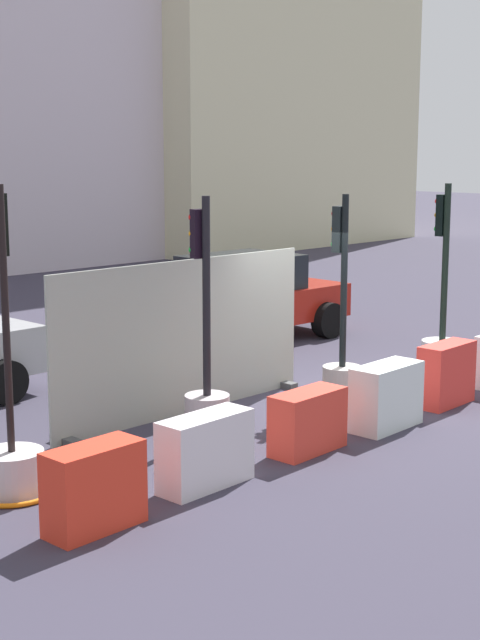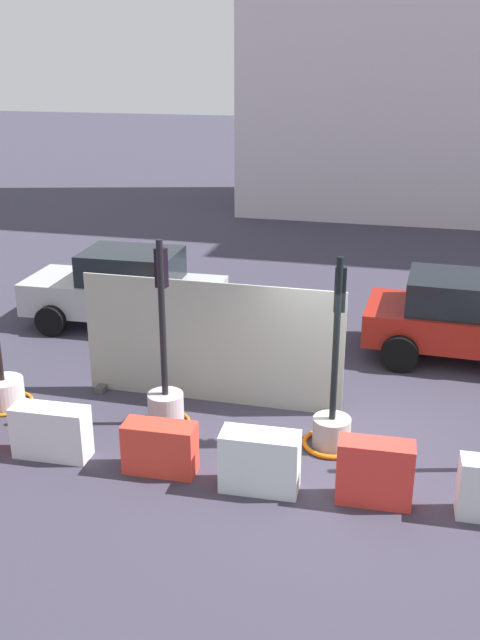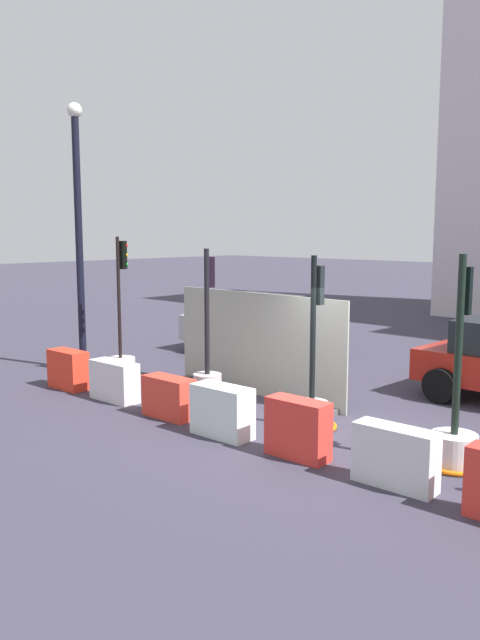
{
  "view_description": "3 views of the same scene",
  "coord_description": "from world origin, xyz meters",
  "px_view_note": "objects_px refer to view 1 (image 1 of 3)",
  "views": [
    {
      "loc": [
        -10.86,
        -8.38,
        3.71
      ],
      "look_at": [
        -1.91,
        0.49,
        1.4
      ],
      "focal_mm": 52.7,
      "sensor_mm": 36.0,
      "label": 1
    },
    {
      "loc": [
        0.99,
        -9.65,
        5.77
      ],
      "look_at": [
        -1.58,
        0.69,
        1.78
      ],
      "focal_mm": 40.3,
      "sensor_mm": 36.0,
      "label": 2
    },
    {
      "loc": [
        6.5,
        -8.53,
        3.45
      ],
      "look_at": [
        -2.17,
        0.67,
        1.68
      ],
      "focal_mm": 35.31,
      "sensor_mm": 36.0,
      "label": 3
    }
  ],
  "objects_px": {
    "traffic_light_0": "(12,453)",
    "traffic_light_1": "(206,393)",
    "car_red_compact": "(246,297)",
    "construction_barrier_0": "(94,488)",
    "construction_barrier_4": "(446,374)",
    "construction_barrier_2": "(308,422)",
    "traffic_light_3": "(442,342)",
    "construction_barrier_1": "(205,451)",
    "traffic_light_2": "(342,365)",
    "construction_barrier_3": "(386,396)"
  },
  "relations": [
    {
      "from": "traffic_light_3",
      "to": "car_red_compact",
      "type": "xyz_separation_m",
      "value": [
        -0.53,
        4.14,
        0.38
      ]
    },
    {
      "from": "traffic_light_0",
      "to": "construction_barrier_2",
      "type": "xyz_separation_m",
      "value": [
        3.36,
        -1.35,
        -0.07
      ]
    },
    {
      "from": "traffic_light_3",
      "to": "construction_barrier_4",
      "type": "bearing_deg",
      "value": -145.65
    },
    {
      "from": "construction_barrier_0",
      "to": "construction_barrier_3",
      "type": "relative_size",
      "value": 0.92
    },
    {
      "from": "traffic_light_2",
      "to": "construction_barrier_2",
      "type": "xyz_separation_m",
      "value": [
        -2.33,
        -1.33,
        -0.12
      ]
    },
    {
      "from": "construction_barrier_2",
      "to": "car_red_compact",
      "type": "height_order",
      "value": "car_red_compact"
    },
    {
      "from": "traffic_light_1",
      "to": "construction_barrier_1",
      "type": "xyz_separation_m",
      "value": [
        -1.33,
        -1.39,
        -0.16
      ]
    },
    {
      "from": "traffic_light_2",
      "to": "construction_barrier_1",
      "type": "bearing_deg",
      "value": -161.93
    },
    {
      "from": "construction_barrier_1",
      "to": "traffic_light_3",
      "type": "bearing_deg",
      "value": 10.76
    },
    {
      "from": "construction_barrier_0",
      "to": "car_red_compact",
      "type": "xyz_separation_m",
      "value": [
        7.78,
        5.52,
        0.42
      ]
    },
    {
      "from": "traffic_light_0",
      "to": "construction_barrier_2",
      "type": "bearing_deg",
      "value": -21.92
    },
    {
      "from": "construction_barrier_0",
      "to": "car_red_compact",
      "type": "bearing_deg",
      "value": 35.33
    },
    {
      "from": "construction_barrier_0",
      "to": "construction_barrier_4",
      "type": "xyz_separation_m",
      "value": [
        6.4,
        0.07,
        0.03
      ]
    },
    {
      "from": "traffic_light_0",
      "to": "traffic_light_3",
      "type": "xyz_separation_m",
      "value": [
        8.34,
        -0.07,
        0.02
      ]
    },
    {
      "from": "traffic_light_0",
      "to": "traffic_light_1",
      "type": "relative_size",
      "value": 1.07
    },
    {
      "from": "construction_barrier_1",
      "to": "construction_barrier_4",
      "type": "relative_size",
      "value": 1.14
    },
    {
      "from": "traffic_light_0",
      "to": "construction_barrier_0",
      "type": "bearing_deg",
      "value": -88.77
    },
    {
      "from": "traffic_light_1",
      "to": "construction_barrier_1",
      "type": "distance_m",
      "value": 1.93
    },
    {
      "from": "construction_barrier_3",
      "to": "traffic_light_3",
      "type": "bearing_deg",
      "value": 21.57
    },
    {
      "from": "traffic_light_3",
      "to": "construction_barrier_2",
      "type": "xyz_separation_m",
      "value": [
        -4.99,
        -1.28,
        -0.09
      ]
    },
    {
      "from": "traffic_light_0",
      "to": "traffic_light_1",
      "type": "height_order",
      "value": "traffic_light_0"
    },
    {
      "from": "traffic_light_1",
      "to": "traffic_light_3",
      "type": "distance_m",
      "value": 5.4
    },
    {
      "from": "construction_barrier_1",
      "to": "traffic_light_1",
      "type": "bearing_deg",
      "value": 46.35
    },
    {
      "from": "construction_barrier_1",
      "to": "car_red_compact",
      "type": "height_order",
      "value": "car_red_compact"
    },
    {
      "from": "traffic_light_1",
      "to": "traffic_light_3",
      "type": "height_order",
      "value": "traffic_light_3"
    },
    {
      "from": "construction_barrier_0",
      "to": "traffic_light_2",
      "type": "bearing_deg",
      "value": 14.16
    },
    {
      "from": "traffic_light_1",
      "to": "car_red_compact",
      "type": "bearing_deg",
      "value": 39.6
    },
    {
      "from": "construction_barrier_4",
      "to": "traffic_light_1",
      "type": "bearing_deg",
      "value": 157.84
    },
    {
      "from": "construction_barrier_2",
      "to": "construction_barrier_4",
      "type": "height_order",
      "value": "construction_barrier_4"
    },
    {
      "from": "construction_barrier_3",
      "to": "construction_barrier_0",
      "type": "bearing_deg",
      "value": -179.98
    },
    {
      "from": "traffic_light_0",
      "to": "car_red_compact",
      "type": "height_order",
      "value": "traffic_light_0"
    },
    {
      "from": "traffic_light_2",
      "to": "construction_barrier_0",
      "type": "xyz_separation_m",
      "value": [
        -5.66,
        -1.43,
        -0.08
      ]
    },
    {
      "from": "traffic_light_1",
      "to": "construction_barrier_0",
      "type": "xyz_separation_m",
      "value": [
        -2.92,
        -1.49,
        -0.14
      ]
    },
    {
      "from": "construction_barrier_3",
      "to": "traffic_light_2",
      "type": "bearing_deg",
      "value": 59.81
    },
    {
      "from": "construction_barrier_4",
      "to": "car_red_compact",
      "type": "relative_size",
      "value": 0.25
    },
    {
      "from": "traffic_light_3",
      "to": "construction_barrier_1",
      "type": "relative_size",
      "value": 2.69
    },
    {
      "from": "traffic_light_0",
      "to": "traffic_light_3",
      "type": "height_order",
      "value": "traffic_light_0"
    },
    {
      "from": "car_red_compact",
      "to": "construction_barrier_0",
      "type": "bearing_deg",
      "value": -144.67
    },
    {
      "from": "construction_barrier_3",
      "to": "construction_barrier_4",
      "type": "height_order",
      "value": "construction_barrier_4"
    },
    {
      "from": "traffic_light_2",
      "to": "construction_barrier_3",
      "type": "bearing_deg",
      "value": -120.19
    },
    {
      "from": "construction_barrier_2",
      "to": "traffic_light_3",
      "type": "bearing_deg",
      "value": 14.43
    },
    {
      "from": "traffic_light_0",
      "to": "construction_barrier_4",
      "type": "bearing_deg",
      "value": -12.05
    },
    {
      "from": "traffic_light_3",
      "to": "construction_barrier_0",
      "type": "bearing_deg",
      "value": -170.58
    },
    {
      "from": "traffic_light_2",
      "to": "traffic_light_3",
      "type": "height_order",
      "value": "traffic_light_3"
    },
    {
      "from": "construction_barrier_3",
      "to": "traffic_light_0",
      "type": "bearing_deg",
      "value": 163.45
    },
    {
      "from": "construction_barrier_0",
      "to": "construction_barrier_4",
      "type": "distance_m",
      "value": 6.4
    },
    {
      "from": "traffic_light_3",
      "to": "construction_barrier_2",
      "type": "bearing_deg",
      "value": -165.57
    },
    {
      "from": "construction_barrier_0",
      "to": "construction_barrier_3",
      "type": "height_order",
      "value": "construction_barrier_3"
    },
    {
      "from": "traffic_light_1",
      "to": "construction_barrier_0",
      "type": "relative_size",
      "value": 3.05
    },
    {
      "from": "traffic_light_1",
      "to": "construction_barrier_3",
      "type": "xyz_separation_m",
      "value": [
        1.91,
        -1.49,
        -0.13
      ]
    }
  ]
}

